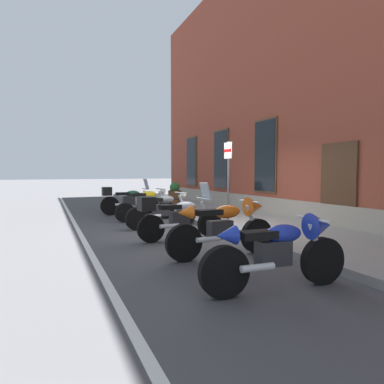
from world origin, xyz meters
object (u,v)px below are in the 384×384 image
(motorcycle_yellow_naked, at_px, (147,205))
(barrel_planter, at_px, (175,196))
(motorcycle_silver_touring, at_px, (177,216))
(motorcycle_blue_sport, at_px, (282,249))
(motorcycle_grey_naked, at_px, (163,210))
(motorcycle_green_touring, at_px, (127,200))
(parking_sign, at_px, (228,170))
(motorcycle_orange_sport, at_px, (226,225))

(motorcycle_yellow_naked, height_order, barrel_planter, barrel_planter)
(motorcycle_silver_touring, distance_m, motorcycle_blue_sport, 3.49)
(motorcycle_grey_naked, relative_size, motorcycle_silver_touring, 1.03)
(motorcycle_green_touring, bearing_deg, motorcycle_grey_naked, 4.83)
(motorcycle_grey_naked, relative_size, parking_sign, 0.96)
(motorcycle_orange_sport, relative_size, barrel_planter, 2.19)
(motorcycle_orange_sport, bearing_deg, barrel_planter, 166.11)
(motorcycle_green_touring, distance_m, motorcycle_grey_naked, 3.24)
(motorcycle_blue_sport, xyz_separation_m, parking_sign, (-4.37, 1.77, 1.06))
(parking_sign, bearing_deg, motorcycle_orange_sport, -31.13)
(motorcycle_green_touring, relative_size, motorcycle_grey_naked, 0.99)
(motorcycle_green_touring, xyz_separation_m, barrel_planter, (-0.55, 2.08, 0.04))
(barrel_planter, bearing_deg, motorcycle_yellow_naked, -39.02)
(motorcycle_orange_sport, height_order, barrel_planter, barrel_planter)
(motorcycle_green_touring, bearing_deg, motorcycle_orange_sport, 2.61)
(motorcycle_grey_naked, height_order, motorcycle_blue_sport, motorcycle_blue_sport)
(motorcycle_silver_touring, distance_m, parking_sign, 2.32)
(motorcycle_yellow_naked, relative_size, barrel_planter, 2.04)
(motorcycle_orange_sport, height_order, parking_sign, parking_sign)
(motorcycle_orange_sport, bearing_deg, motorcycle_blue_sport, -6.53)
(motorcycle_green_touring, relative_size, parking_sign, 0.96)
(motorcycle_yellow_naked, xyz_separation_m, motorcycle_blue_sport, (6.67, -0.13, 0.05))
(motorcycle_grey_naked, height_order, motorcycle_silver_touring, motorcycle_silver_touring)
(motorcycle_silver_touring, height_order, motorcycle_blue_sport, motorcycle_silver_touring)
(motorcycle_green_touring, distance_m, parking_sign, 4.58)
(motorcycle_yellow_naked, relative_size, motorcycle_grey_naked, 0.94)
(barrel_planter, bearing_deg, parking_sign, -2.60)
(motorcycle_orange_sport, xyz_separation_m, parking_sign, (-2.60, 1.57, 1.02))
(motorcycle_green_touring, xyz_separation_m, motorcycle_orange_sport, (6.65, 0.30, 0.04))
(motorcycle_green_touring, bearing_deg, barrel_planter, 104.73)
(motorcycle_green_touring, relative_size, motorcycle_blue_sport, 1.00)
(motorcycle_green_touring, relative_size, motorcycle_orange_sport, 0.98)
(motorcycle_grey_naked, distance_m, parking_sign, 2.12)
(motorcycle_yellow_naked, bearing_deg, motorcycle_blue_sport, -1.08)
(motorcycle_silver_touring, relative_size, barrel_planter, 2.11)
(motorcycle_blue_sport, bearing_deg, motorcycle_grey_naked, 178.09)
(motorcycle_silver_touring, height_order, parking_sign, parking_sign)
(motorcycle_silver_touring, bearing_deg, barrel_planter, 159.27)
(motorcycle_grey_naked, distance_m, motorcycle_blue_sport, 5.19)
(barrel_planter, bearing_deg, motorcycle_silver_touring, -20.73)
(motorcycle_yellow_naked, xyz_separation_m, parking_sign, (2.30, 1.65, 1.11))
(motorcycle_grey_naked, bearing_deg, motorcycle_silver_touring, -8.84)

